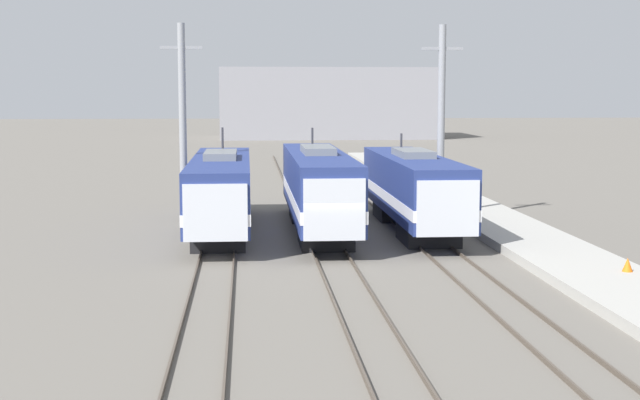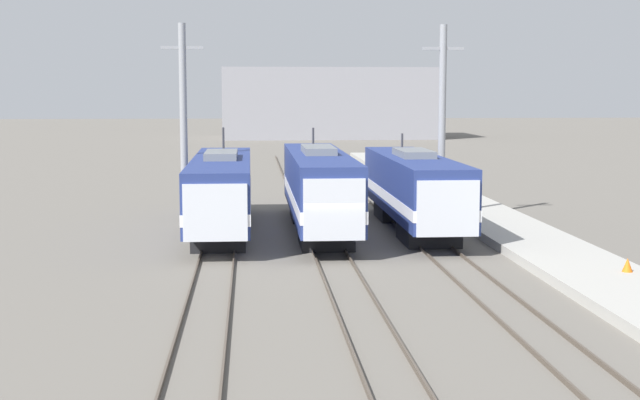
# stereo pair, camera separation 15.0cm
# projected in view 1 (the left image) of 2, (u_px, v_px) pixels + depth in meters

# --- Properties ---
(ground_plane) EXTENTS (400.00, 400.00, 0.00)m
(ground_plane) POSITION_uv_depth(u_px,v_px,m) (332.00, 259.00, 37.76)
(ground_plane) COLOR #666059
(rail_pair_far_left) EXTENTS (1.51, 120.00, 0.15)m
(rail_pair_far_left) POSITION_uv_depth(u_px,v_px,m) (217.00, 259.00, 37.36)
(rail_pair_far_left) COLOR #4C4238
(rail_pair_far_left) RESTS_ON ground_plane
(rail_pair_center) EXTENTS (1.51, 120.00, 0.15)m
(rail_pair_center) POSITION_uv_depth(u_px,v_px,m) (332.00, 257.00, 37.75)
(rail_pair_center) COLOR #4C4238
(rail_pair_center) RESTS_ON ground_plane
(rail_pair_far_right) EXTENTS (1.51, 120.00, 0.15)m
(rail_pair_far_right) POSITION_uv_depth(u_px,v_px,m) (445.00, 255.00, 38.15)
(rail_pair_far_right) COLOR #4C4238
(rail_pair_far_right) RESTS_ON ground_plane
(locomotive_far_left) EXTENTS (2.90, 17.01, 5.13)m
(locomotive_far_left) POSITION_uv_depth(u_px,v_px,m) (221.00, 192.00, 44.24)
(locomotive_far_left) COLOR black
(locomotive_far_left) RESTS_ON ground_plane
(locomotive_center) EXTENTS (2.83, 17.26, 5.10)m
(locomotive_center) POSITION_uv_depth(u_px,v_px,m) (319.00, 189.00, 44.55)
(locomotive_center) COLOR black
(locomotive_center) RESTS_ON ground_plane
(locomotive_far_right) EXTENTS (2.95, 16.14, 4.78)m
(locomotive_far_right) POSITION_uv_depth(u_px,v_px,m) (415.00, 190.00, 44.93)
(locomotive_far_right) COLOR black
(locomotive_far_right) RESTS_ON ground_plane
(catenary_tower_left) EXTENTS (2.23, 0.39, 10.62)m
(catenary_tower_left) POSITION_uv_depth(u_px,v_px,m) (183.00, 122.00, 47.13)
(catenary_tower_left) COLOR gray
(catenary_tower_left) RESTS_ON ground_plane
(catenary_tower_right) EXTENTS (2.23, 0.39, 10.62)m
(catenary_tower_right) POSITION_uv_depth(u_px,v_px,m) (441.00, 121.00, 48.26)
(catenary_tower_right) COLOR gray
(catenary_tower_right) RESTS_ON ground_plane
(platform) EXTENTS (4.00, 120.00, 0.40)m
(platform) POSITION_uv_depth(u_px,v_px,m) (550.00, 251.00, 38.51)
(platform) COLOR #A8A59E
(platform) RESTS_ON ground_plane
(traffic_cone) EXTENTS (0.39, 0.39, 0.52)m
(traffic_cone) POSITION_uv_depth(u_px,v_px,m) (628.00, 265.00, 33.04)
(traffic_cone) COLOR orange
(traffic_cone) RESTS_ON platform
(depot_building) EXTENTS (32.58, 15.48, 10.62)m
(depot_building) POSITION_uv_depth(u_px,v_px,m) (327.00, 103.00, 137.00)
(depot_building) COLOR gray
(depot_building) RESTS_ON ground_plane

